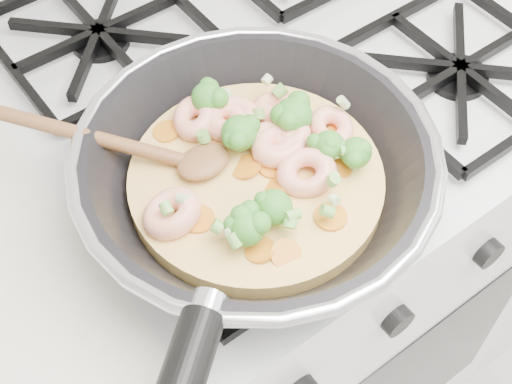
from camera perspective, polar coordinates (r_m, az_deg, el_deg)
stove at (r=1.21m, az=1.09°, el=-5.09°), size 0.60×0.60×0.92m
skillet at (r=0.67m, az=-0.13°, el=1.46°), size 0.46×0.48×0.10m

